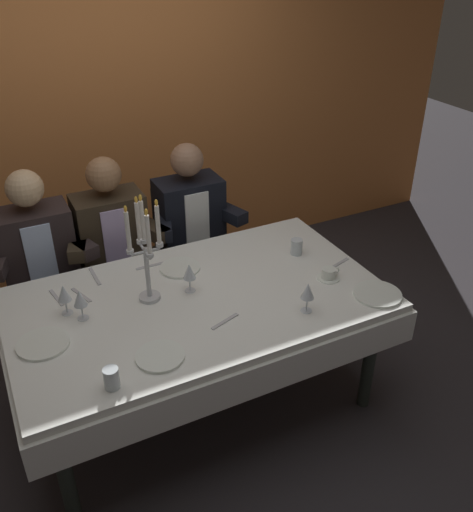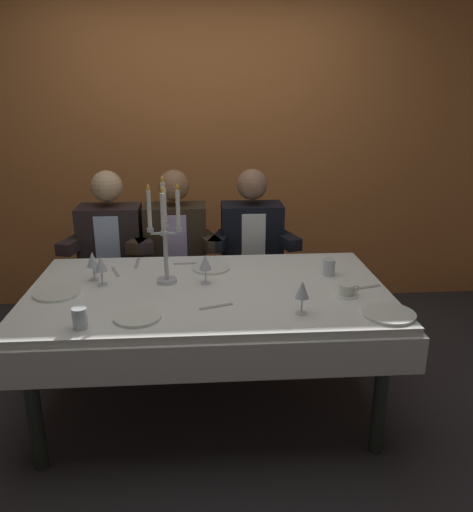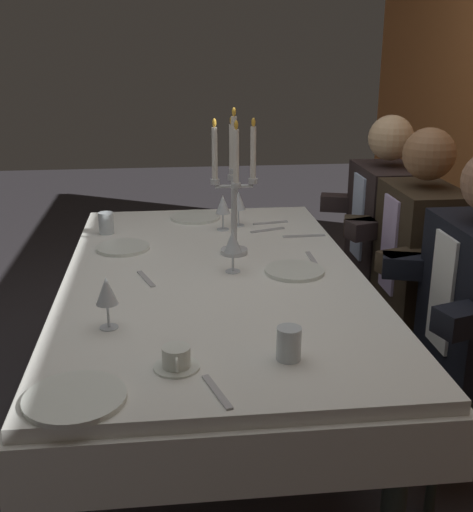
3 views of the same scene
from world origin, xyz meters
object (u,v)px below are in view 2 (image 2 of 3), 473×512
object	(u,v)px
dinner_plate_1	(389,314)
wine_glass_2	(101,265)
candelabra	(165,234)
wine_glass_1	(205,263)
seated_diner_2	(251,241)
dinner_plate_2	(57,293)
coffee_cup_0	(347,291)
dinner_plate_0	(211,268)
wine_glass_0	(93,260)
water_tumbler_0	(329,267)
seated_diner_0	(111,243)
water_tumbler_1	(80,318)
wine_glass_3	(302,291)
dinner_plate_3	(137,317)
seated_diner_1	(176,242)
dining_table	(208,308)

from	to	relation	value
dinner_plate_1	wine_glass_2	size ratio (longest dim) A/B	1.52
dinner_plate_1	candelabra	bearing A→B (deg)	154.79
wine_glass_1	seated_diner_2	world-z (taller)	seated_diner_2
dinner_plate_1	dinner_plate_2	world-z (taller)	same
wine_glass_2	coffee_cup_0	distance (m)	1.30
dinner_plate_0	dinner_plate_2	distance (m)	0.87
seated_diner_2	wine_glass_0	bearing A→B (deg)	-142.79
water_tumbler_0	coffee_cup_0	xyz separation A→B (m)	(0.02, -0.30, -0.02)
candelabra	seated_diner_0	xyz separation A→B (m)	(-0.43, 0.79, -0.28)
dinner_plate_2	seated_diner_0	world-z (taller)	seated_diner_0
candelabra	water_tumbler_0	bearing A→B (deg)	3.16
wine_glass_1	dinner_plate_0	bearing A→B (deg)	81.64
water_tumbler_1	wine_glass_3	bearing A→B (deg)	4.96
dinner_plate_3	wine_glass_0	distance (m)	0.61
candelabra	dinner_plate_3	world-z (taller)	candelabra
seated_diner_0	seated_diner_2	bearing A→B (deg)	0.00
dinner_plate_2	dinner_plate_3	bearing A→B (deg)	-35.74
coffee_cup_0	dinner_plate_1	bearing A→B (deg)	-61.73
dinner_plate_0	seated_diner_2	world-z (taller)	seated_diner_2
dinner_plate_3	coffee_cup_0	distance (m)	1.06
dinner_plate_1	water_tumbler_1	xyz separation A→B (m)	(-1.41, -0.04, 0.04)
dinner_plate_1	dinner_plate_3	xyz separation A→B (m)	(-1.17, 0.05, 0.00)
wine_glass_3	seated_diner_0	size ratio (longest dim) A/B	0.13
wine_glass_0	water_tumbler_1	world-z (taller)	wine_glass_0
candelabra	seated_diner_1	world-z (taller)	candelabra
dinner_plate_0	dinner_plate_2	world-z (taller)	same
dining_table	seated_diner_2	xyz separation A→B (m)	(0.32, 0.89, 0.11)
dinner_plate_0	seated_diner_2	bearing A→B (deg)	63.00
candelabra	seated_diner_1	xyz separation A→B (m)	(0.02, 0.79, -0.28)
dinner_plate_3	wine_glass_1	size ratio (longest dim) A/B	1.35
wine_glass_1	coffee_cup_0	distance (m)	0.76
dinner_plate_3	coffee_cup_0	bearing A→B (deg)	10.89
dining_table	dinner_plate_2	xyz separation A→B (m)	(-0.78, -0.03, 0.13)
wine_glass_0	water_tumbler_0	world-z (taller)	wine_glass_0
seated_diner_0	dinner_plate_1	bearing A→B (deg)	-40.74
coffee_cup_0	dining_table	bearing A→B (deg)	167.73
candelabra	wine_glass_0	bearing A→B (deg)	170.98
dining_table	dinner_plate_3	world-z (taller)	dinner_plate_3
wine_glass_0	candelabra	bearing A→B (deg)	-9.02
dinner_plate_1	wine_glass_0	xyz separation A→B (m)	(-1.47, 0.57, 0.11)
wine_glass_3	coffee_cup_0	xyz separation A→B (m)	(0.27, 0.20, -0.09)
wine_glass_0	wine_glass_3	xyz separation A→B (m)	(1.07, -0.52, 0.00)
wine_glass_1	seated_diner_2	bearing A→B (deg)	67.82
wine_glass_1	water_tumbler_1	size ratio (longest dim) A/B	1.69
dining_table	seated_diner_0	world-z (taller)	seated_diner_0
dinner_plate_1	seated_diner_0	xyz separation A→B (m)	(-1.49, 1.29, -0.01)
dinner_plate_2	seated_diner_2	bearing A→B (deg)	39.79
dinner_plate_2	dinner_plate_3	world-z (taller)	same
water_tumbler_0	wine_glass_1	bearing A→B (deg)	-173.66
dining_table	wine_glass_0	world-z (taller)	wine_glass_0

